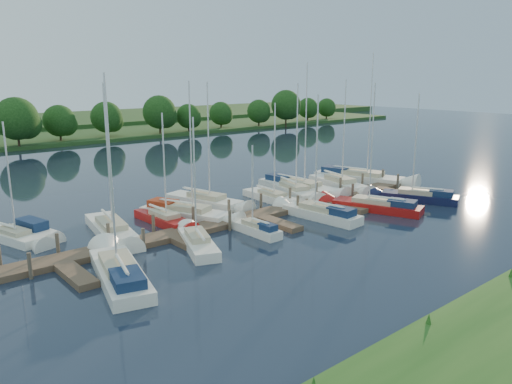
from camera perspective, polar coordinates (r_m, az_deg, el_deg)
ground at (r=35.66m, az=8.23°, el=-5.73°), size 260.00×260.00×0.00m
dock at (r=40.58m, az=0.55°, el=-2.94°), size 40.00×6.00×0.40m
mooring_pilings at (r=41.30m, az=-0.47°, el=-2.07°), size 38.24×2.84×2.00m
far_shore at (r=101.18m, az=-25.33°, el=5.64°), size 180.00×30.00×0.60m
treeline at (r=87.84m, az=-23.77°, el=7.28°), size 145.24×9.38×8.14m
sailboat_n_0 at (r=39.33m, az=-25.90°, el=-4.74°), size 3.30×6.90×8.80m
motorboat at (r=39.88m, az=-24.04°, el=-4.22°), size 2.61×5.43×1.57m
sailboat_n_2 at (r=38.22m, az=-16.10°, el=-4.39°), size 3.42×9.10×11.41m
sailboat_n_3 at (r=40.10m, az=-10.37°, el=-3.25°), size 1.97×7.10×9.11m
sailboat_n_4 at (r=41.27m, az=-7.76°, el=-2.59°), size 5.16×8.84×11.51m
sailboat_n_5 at (r=45.08m, az=-5.56°, el=-1.24°), size 4.05×8.97×11.38m
sailboat_n_6 at (r=46.56m, az=1.93°, el=-0.73°), size 2.00×7.41×9.41m
sailboat_n_7 at (r=49.04m, az=4.43°, el=-0.03°), size 3.84×8.87×11.19m
sailboat_n_8 at (r=50.65m, az=5.16°, el=0.45°), size 3.22×10.48×13.11m
sailboat_n_9 at (r=52.51m, az=9.60°, el=0.72°), size 3.74×9.08×11.55m
sailboat_n_10 at (r=56.26m, az=12.09°, el=1.50°), size 5.62×11.33×14.27m
sailboat_s_0 at (r=30.28m, az=-15.40°, el=-8.94°), size 4.19×9.62×12.07m
sailboat_s_1 at (r=34.50m, az=-6.73°, el=-5.85°), size 3.75×7.07×9.24m
sailboat_s_2 at (r=37.05m, az=-0.06°, el=-4.34°), size 1.31×5.21×6.93m
sailboat_s_3 at (r=41.30m, az=7.24°, el=-2.56°), size 2.57×8.17×10.46m
sailboat_s_4 at (r=44.61m, az=13.28°, el=-1.64°), size 4.61×8.87×11.29m
sailboat_s_5 at (r=48.90m, az=17.88°, el=-0.62°), size 4.65×7.84×10.31m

